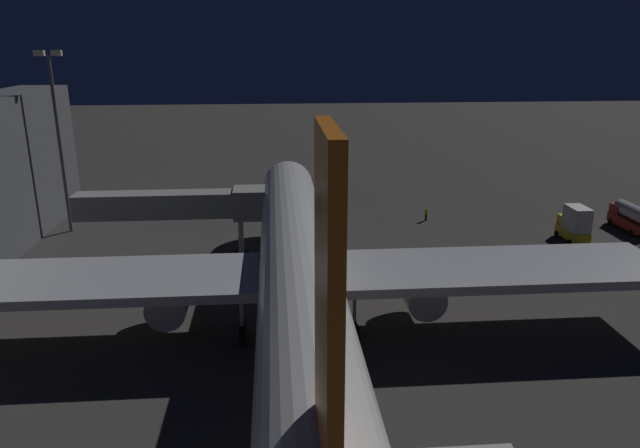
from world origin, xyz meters
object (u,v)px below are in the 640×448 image
jet_bridge (187,205)px  fuel_tanker (630,216)px  ops_van (574,224)px  traffic_cone_nose_port (307,225)px  ground_crew_marshaller_fwd (426,213)px  traffic_cone_nose_starboard (270,226)px  airliner_at_gate (298,273)px  apron_floodlight_mast (58,132)px

jet_bridge → fuel_tanker: 50.94m
jet_bridge → ops_van: bearing=-177.6°
fuel_tanker → traffic_cone_nose_port: size_ratio=11.10×
ground_crew_marshaller_fwd → traffic_cone_nose_port: bearing=6.0°
jet_bridge → ground_crew_marshaller_fwd: bearing=-158.5°
jet_bridge → fuel_tanker: size_ratio=3.11×
ops_van → jet_bridge: bearing=2.4°
ground_crew_marshaller_fwd → jet_bridge: bearing=21.5°
ops_van → ground_crew_marshaller_fwd: 16.99m
ground_crew_marshaller_fwd → traffic_cone_nose_starboard: bearing=4.6°
airliner_at_gate → traffic_cone_nose_starboard: 28.48m
ops_van → traffic_cone_nose_starboard: size_ratio=8.08×
airliner_at_gate → fuel_tanker: bearing=-149.2°
airliner_at_gate → ground_crew_marshaller_fwd: 34.41m
traffic_cone_nose_port → traffic_cone_nose_starboard: bearing=0.0°
jet_bridge → ground_crew_marshaller_fwd: (-27.56, -10.84, -4.71)m
airliner_at_gate → fuel_tanker: size_ratio=9.60×
fuel_tanker → jet_bridge: bearing=6.0°
apron_floodlight_mast → traffic_cone_nose_starboard: (-23.30, 0.75, -11.41)m
jet_bridge → airliner_at_gate: bearing=119.2°
jet_bridge → traffic_cone_nose_starboard: bearing=-131.5°
apron_floodlight_mast → traffic_cone_nose_port: 29.97m
ops_van → fuel_tanker: size_ratio=0.73×
ground_crew_marshaller_fwd → traffic_cone_nose_port: (14.96, 1.56, -0.67)m
apron_floodlight_mast → ops_van: 58.37m
apron_floodlight_mast → fuel_tanker: 66.54m
airliner_at_gate → ops_van: 37.63m
ground_crew_marshaller_fwd → apron_floodlight_mast: bearing=1.1°
traffic_cone_nose_port → traffic_cone_nose_starboard: (4.40, 0.00, 0.00)m
ground_crew_marshaller_fwd → fuel_tanker: bearing=166.4°
airliner_at_gate → traffic_cone_nose_starboard: airliner_at_gate is taller
jet_bridge → apron_floodlight_mast: apron_floodlight_mast is taller
ground_crew_marshaller_fwd → traffic_cone_nose_starboard: size_ratio=3.14×
airliner_at_gate → ground_crew_marshaller_fwd: airliner_at_gate is taller
ops_van → traffic_cone_nose_starboard: ops_van is taller
apron_floodlight_mast → fuel_tanker: apron_floodlight_mast is taller
fuel_tanker → ground_crew_marshaller_fwd: fuel_tanker is taller
traffic_cone_nose_port → fuel_tanker: bearing=174.0°
apron_floodlight_mast → fuel_tanker: (-65.61, 4.72, -10.04)m
ops_van → ground_crew_marshaller_fwd: bearing=-32.5°
jet_bridge → apron_floodlight_mast: 19.10m
apron_floodlight_mast → fuel_tanker: size_ratio=3.34×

